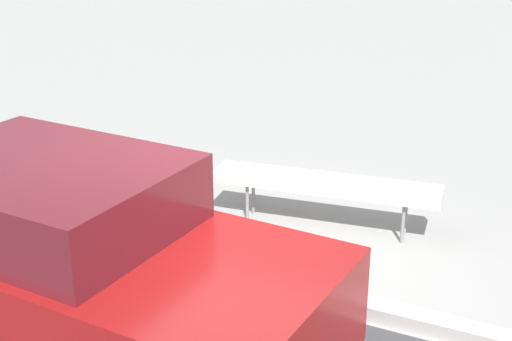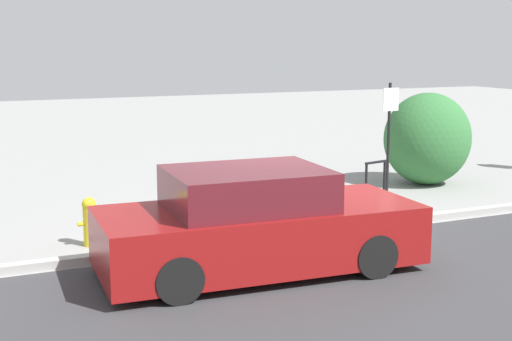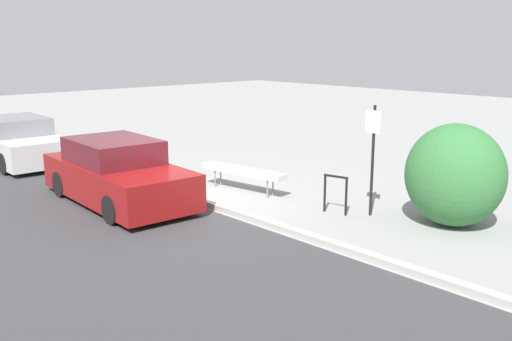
{
  "view_description": "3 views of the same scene",
  "coord_description": "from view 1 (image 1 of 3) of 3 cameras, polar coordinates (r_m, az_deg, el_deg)",
  "views": [
    {
      "loc": [
        2.61,
        -5.06,
        3.29
      ],
      "look_at": [
        -0.38,
        1.0,
        0.7
      ],
      "focal_mm": 50.0,
      "sensor_mm": 36.0,
      "label": 1
    },
    {
      "loc": [
        -4.79,
        -9.83,
        3.11
      ],
      "look_at": [
        0.25,
        1.41,
        0.87
      ],
      "focal_mm": 50.0,
      "sensor_mm": 36.0,
      "label": 2
    },
    {
      "loc": [
        10.27,
        -7.4,
        3.53
      ],
      "look_at": [
        1.18,
        0.98,
        0.75
      ],
      "focal_mm": 40.0,
      "sensor_mm": 36.0,
      "label": 3
    }
  ],
  "objects": [
    {
      "name": "fire_hydrant",
      "position": [
        8.54,
        -14.87,
        0.5
      ],
      "size": [
        0.36,
        0.22,
        0.77
      ],
      "color": "gold",
      "rests_on": "ground_plane"
    },
    {
      "name": "parked_car_near",
      "position": [
        5.82,
        -15.23,
        -6.76
      ],
      "size": [
        4.43,
        2.0,
        1.44
      ],
      "rotation": [
        0.0,
        0.0,
        -0.06
      ],
      "color": "black",
      "rests_on": "ground_plane"
    },
    {
      "name": "bench",
      "position": [
        7.47,
        5.6,
        -1.11
      ],
      "size": [
        2.41,
        0.7,
        0.56
      ],
      "rotation": [
        0.0,
        0.0,
        0.14
      ],
      "color": "gray",
      "rests_on": "ground_plane"
    },
    {
      "name": "curb",
      "position": [
        6.54,
        -0.87,
        -8.58
      ],
      "size": [
        60.0,
        0.2,
        0.13
      ],
      "color": "#A8A8A3",
      "rests_on": "ground_plane"
    },
    {
      "name": "ground_plane",
      "position": [
        6.57,
        -0.87,
        -9.07
      ],
      "size": [
        60.0,
        60.0,
        0.0
      ],
      "primitive_type": "plane",
      "color": "gray"
    }
  ]
}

